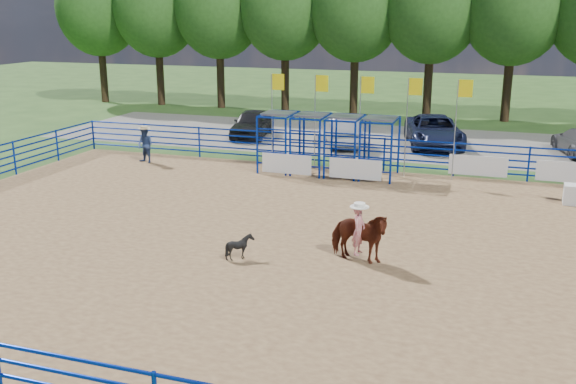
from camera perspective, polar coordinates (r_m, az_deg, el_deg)
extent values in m
plane|color=#3B5E25|center=(19.42, 3.25, -4.83)|extent=(120.00, 120.00, 0.00)
cube|color=olive|center=(19.42, 3.25, -4.80)|extent=(30.00, 20.00, 0.02)
cube|color=slate|center=(35.55, 10.49, 4.39)|extent=(40.00, 10.00, 0.01)
imported|color=#602413|center=(18.03, 6.29, -3.92)|extent=(1.89, 1.10, 1.51)
imported|color=#A7172D|center=(17.76, 6.37, -1.25)|extent=(0.42, 0.56, 1.40)
cylinder|color=white|center=(17.56, 6.44, 1.02)|extent=(0.54, 0.54, 0.12)
imported|color=black|center=(18.28, -4.30, -4.86)|extent=(0.71, 0.64, 0.75)
imported|color=navy|center=(30.59, -12.58, 4.08)|extent=(0.94, 0.82, 1.65)
cylinder|color=tan|center=(30.44, -12.67, 5.60)|extent=(0.56, 0.56, 0.11)
imported|color=black|center=(36.39, -3.20, 6.11)|extent=(2.36, 4.67, 1.53)
imported|color=gray|center=(34.07, 4.86, 5.38)|extent=(3.01, 4.75, 1.48)
imported|color=#161C38|center=(34.57, 12.86, 5.30)|extent=(3.94, 6.21, 1.60)
cube|color=white|center=(27.45, -0.13, 2.52)|extent=(2.20, 0.04, 0.85)
cube|color=white|center=(26.68, 6.00, 2.04)|extent=(2.20, 0.04, 0.85)
cube|color=white|center=(28.25, 16.53, 2.24)|extent=(2.40, 0.04, 0.85)
cube|color=white|center=(28.38, 23.59, 1.63)|extent=(2.40, 0.04, 0.85)
cylinder|color=#3F2B19|center=(52.91, -16.10, 10.29)|extent=(0.56, 0.56, 4.80)
ellipsoid|color=#27521A|center=(52.74, -16.54, 15.87)|extent=(6.40, 6.40, 7.36)
cylinder|color=#3F2B19|center=(50.28, -11.30, 10.34)|extent=(0.56, 0.56, 4.80)
ellipsoid|color=#27521A|center=(50.09, -11.63, 16.23)|extent=(6.40, 6.40, 7.36)
cylinder|color=#3F2B19|center=(48.02, -6.01, 10.32)|extent=(0.56, 0.56, 4.80)
ellipsoid|color=#27521A|center=(47.83, -6.19, 16.49)|extent=(6.40, 6.40, 7.36)
cylinder|color=#3F2B19|center=(46.20, -0.26, 10.20)|extent=(0.56, 0.56, 4.80)
ellipsoid|color=#27521A|center=(46.00, -0.26, 16.61)|extent=(6.40, 6.40, 7.36)
cylinder|color=#3F2B19|center=(44.86, 5.90, 9.95)|extent=(0.56, 0.56, 4.80)
ellipsoid|color=#27521A|center=(44.65, 6.09, 16.56)|extent=(6.40, 6.40, 7.36)
cylinder|color=#3F2B19|center=(44.05, 12.35, 9.58)|extent=(0.56, 0.56, 4.80)
ellipsoid|color=#27521A|center=(43.84, 12.75, 16.29)|extent=(6.40, 6.40, 7.36)
cylinder|color=#3F2B19|center=(43.81, 18.93, 9.07)|extent=(0.56, 0.56, 4.80)
ellipsoid|color=#27521A|center=(43.59, 19.55, 15.81)|extent=(6.40, 6.40, 7.36)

